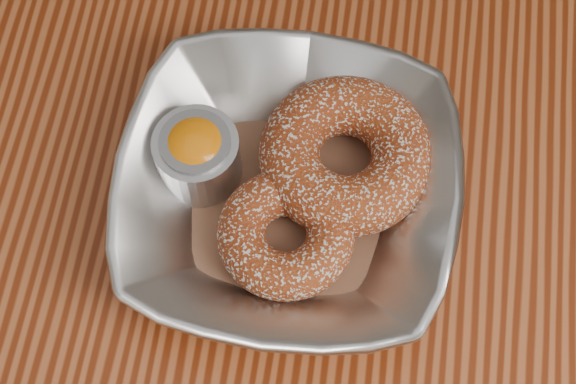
# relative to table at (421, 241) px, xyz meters

# --- Properties ---
(table) EXTENTS (1.20, 0.80, 0.75)m
(table) POSITION_rel_table_xyz_m (0.00, 0.00, 0.00)
(table) COLOR brown
(table) RESTS_ON ground_plane
(serving_bowl) EXTENTS (0.22, 0.22, 0.05)m
(serving_bowl) POSITION_rel_table_xyz_m (-0.10, -0.03, 0.13)
(serving_bowl) COLOR #B5B8BC
(serving_bowl) RESTS_ON table
(parchment) EXTENTS (0.20, 0.20, 0.00)m
(parchment) POSITION_rel_table_xyz_m (-0.10, -0.03, 0.11)
(parchment) COLOR brown
(parchment) RESTS_ON table
(donut_back) EXTENTS (0.14, 0.14, 0.04)m
(donut_back) POSITION_rel_table_xyz_m (-0.07, 0.00, 0.13)
(donut_back) COLOR maroon
(donut_back) RESTS_ON parchment
(donut_front) EXTENTS (0.11, 0.11, 0.03)m
(donut_front) POSITION_rel_table_xyz_m (-0.10, -0.06, 0.12)
(donut_front) COLOR maroon
(donut_front) RESTS_ON parchment
(ramekin) EXTENTS (0.06, 0.06, 0.05)m
(ramekin) POSITION_rel_table_xyz_m (-0.16, -0.01, 0.13)
(ramekin) COLOR #B5B8BC
(ramekin) RESTS_ON table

